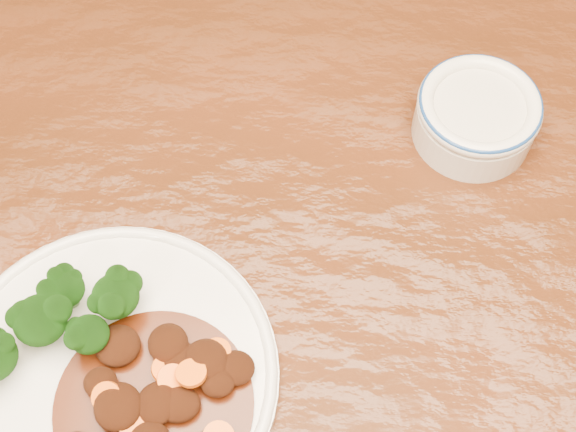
{
  "coord_description": "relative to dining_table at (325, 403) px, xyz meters",
  "views": [
    {
      "loc": [
        -0.04,
        -0.2,
        1.39
      ],
      "look_at": [
        -0.03,
        0.14,
        0.77
      ],
      "focal_mm": 50.0,
      "sensor_mm": 36.0,
      "label": 1
    }
  ],
  "objects": [
    {
      "name": "mince_stew",
      "position": [
        -0.14,
        -0.03,
        0.1
      ],
      "size": [
        0.16,
        0.16,
        0.03
      ],
      "color": "#481D07",
      "rests_on": "dinner_plate"
    },
    {
      "name": "broccoli_florets",
      "position": [
        -0.22,
        0.04,
        0.12
      ],
      "size": [
        0.13,
        0.1,
        0.05
      ],
      "color": "#578343",
      "rests_on": "dinner_plate"
    },
    {
      "name": "dip_bowl",
      "position": [
        0.15,
        0.24,
        0.11
      ],
      "size": [
        0.12,
        0.12,
        0.05
      ],
      "rotation": [
        0.0,
        0.0,
        -0.44
      ],
      "color": "silver",
      "rests_on": "dining_table"
    },
    {
      "name": "dinner_plate",
      "position": [
        -0.18,
        -0.0,
        0.09
      ],
      "size": [
        0.28,
        0.28,
        0.02
      ],
      "rotation": [
        0.0,
        0.0,
        0.42
      ],
      "color": "white",
      "rests_on": "dining_table"
    },
    {
      "name": "dining_table",
      "position": [
        0.0,
        0.0,
        0.0
      ],
      "size": [
        1.58,
        1.04,
        0.75
      ],
      "rotation": [
        0.0,
        0.0,
        -0.09
      ],
      "color": "#4D210D",
      "rests_on": "ground"
    }
  ]
}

